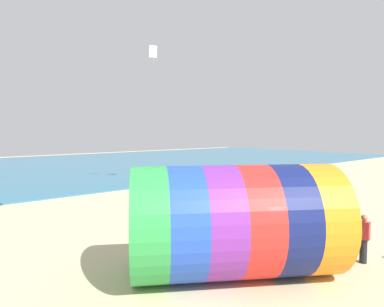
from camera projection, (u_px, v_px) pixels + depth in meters
name	position (u px, v px, depth m)	size (l,w,h in m)	color
ground_plane	(266.00, 275.00, 10.77)	(120.00, 120.00, 0.00)	#CCBA8C
sea	(2.00, 171.00, 38.55)	(120.00, 40.00, 0.10)	teal
giant_inflatable_tube	(235.00, 221.00, 10.60)	(7.15, 6.31, 3.48)	green
kite_handler	(364.00, 238.00, 11.68)	(0.27, 0.39, 1.68)	black
kite_white_diamond	(153.00, 52.00, 27.25)	(0.65, 0.35, 1.56)	white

